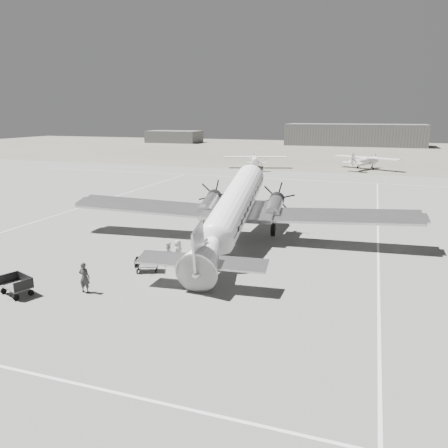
{
  "coord_description": "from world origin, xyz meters",
  "views": [
    {
      "loc": [
        11.1,
        -25.66,
        9.68
      ],
      "look_at": [
        1.59,
        2.35,
        2.2
      ],
      "focal_mm": 35.0,
      "sensor_mm": 36.0,
      "label": 1
    }
  ],
  "objects_px": {
    "hangar_main": "(354,135)",
    "baggage_cart_far": "(17,286)",
    "ramp_agent": "(169,254)",
    "baggage_cart_near": "(147,265)",
    "passenger": "(178,252)",
    "shed_secondary": "(174,137)",
    "dc3_airliner": "(233,212)",
    "ground_crew": "(84,277)",
    "light_plane_left": "(255,162)",
    "light_plane_right": "(365,162)"
  },
  "relations": [
    {
      "from": "shed_secondary",
      "to": "dc3_airliner",
      "type": "distance_m",
      "value": 124.28
    },
    {
      "from": "shed_secondary",
      "to": "dc3_airliner",
      "type": "bearing_deg",
      "value": -62.91
    },
    {
      "from": "passenger",
      "to": "ground_crew",
      "type": "bearing_deg",
      "value": 162.53
    },
    {
      "from": "hangar_main",
      "to": "baggage_cart_far",
      "type": "bearing_deg",
      "value": -95.31
    },
    {
      "from": "shed_secondary",
      "to": "light_plane_left",
      "type": "bearing_deg",
      "value": -54.0
    },
    {
      "from": "light_plane_left",
      "to": "light_plane_right",
      "type": "relative_size",
      "value": 0.96
    },
    {
      "from": "light_plane_left",
      "to": "light_plane_right",
      "type": "distance_m",
      "value": 19.65
    },
    {
      "from": "ground_crew",
      "to": "ramp_agent",
      "type": "distance_m",
      "value": 6.07
    },
    {
      "from": "dc3_airliner",
      "to": "hangar_main",
      "type": "bearing_deg",
      "value": 83.04
    },
    {
      "from": "light_plane_right",
      "to": "ramp_agent",
      "type": "distance_m",
      "value": 58.74
    },
    {
      "from": "shed_secondary",
      "to": "hangar_main",
      "type": "bearing_deg",
      "value": 4.76
    },
    {
      "from": "baggage_cart_near",
      "to": "passenger",
      "type": "distance_m",
      "value": 2.36
    },
    {
      "from": "shed_secondary",
      "to": "dc3_airliner",
      "type": "relative_size",
      "value": 0.65
    },
    {
      "from": "hangar_main",
      "to": "ground_crew",
      "type": "xyz_separation_m",
      "value": [
        -8.53,
        -126.65,
        -2.42
      ]
    },
    {
      "from": "light_plane_left",
      "to": "passenger",
      "type": "bearing_deg",
      "value": -97.35
    },
    {
      "from": "dc3_airliner",
      "to": "baggage_cart_far",
      "type": "xyz_separation_m",
      "value": [
        -8.49,
        -12.48,
        -2.11
      ]
    },
    {
      "from": "baggage_cart_near",
      "to": "passenger",
      "type": "bearing_deg",
      "value": 35.18
    },
    {
      "from": "light_plane_left",
      "to": "ramp_agent",
      "type": "bearing_deg",
      "value": -97.81
    },
    {
      "from": "hangar_main",
      "to": "shed_secondary",
      "type": "bearing_deg",
      "value": -175.24
    },
    {
      "from": "light_plane_right",
      "to": "baggage_cart_near",
      "type": "distance_m",
      "value": 60.31
    },
    {
      "from": "baggage_cart_far",
      "to": "ground_crew",
      "type": "relative_size",
      "value": 1.06
    },
    {
      "from": "hangar_main",
      "to": "light_plane_left",
      "type": "relative_size",
      "value": 3.6
    },
    {
      "from": "light_plane_left",
      "to": "passenger",
      "type": "height_order",
      "value": "light_plane_left"
    },
    {
      "from": "baggage_cart_near",
      "to": "ground_crew",
      "type": "height_order",
      "value": "ground_crew"
    },
    {
      "from": "baggage_cart_near",
      "to": "passenger",
      "type": "xyz_separation_m",
      "value": [
        1.24,
        1.97,
        0.39
      ]
    },
    {
      "from": "hangar_main",
      "to": "passenger",
      "type": "distance_m",
      "value": 120.76
    },
    {
      "from": "dc3_airliner",
      "to": "baggage_cart_far",
      "type": "height_order",
      "value": "dc3_airliner"
    },
    {
      "from": "hangar_main",
      "to": "baggage_cart_far",
      "type": "distance_m",
      "value": 128.71
    },
    {
      "from": "shed_secondary",
      "to": "light_plane_right",
      "type": "height_order",
      "value": "shed_secondary"
    },
    {
      "from": "hangar_main",
      "to": "baggage_cart_near",
      "type": "height_order",
      "value": "hangar_main"
    },
    {
      "from": "ground_crew",
      "to": "dc3_airliner",
      "type": "bearing_deg",
      "value": -119.52
    },
    {
      "from": "hangar_main",
      "to": "light_plane_right",
      "type": "xyz_separation_m",
      "value": [
        4.83,
        -63.41,
        -2.04
      ]
    },
    {
      "from": "shed_secondary",
      "to": "passenger",
      "type": "distance_m",
      "value": 127.75
    },
    {
      "from": "light_plane_left",
      "to": "passenger",
      "type": "relative_size",
      "value": 7.09
    },
    {
      "from": "dc3_airliner",
      "to": "passenger",
      "type": "bearing_deg",
      "value": -119.54
    },
    {
      "from": "ground_crew",
      "to": "ramp_agent",
      "type": "xyz_separation_m",
      "value": [
        2.55,
        5.51,
        -0.07
      ]
    },
    {
      "from": "dc3_airliner",
      "to": "light_plane_left",
      "type": "height_order",
      "value": "dc3_airliner"
    },
    {
      "from": "baggage_cart_near",
      "to": "ground_crew",
      "type": "bearing_deg",
      "value": -134.62
    },
    {
      "from": "light_plane_right",
      "to": "baggage_cart_far",
      "type": "xyz_separation_m",
      "value": [
        -16.73,
        -64.72,
        -0.73
      ]
    },
    {
      "from": "shed_secondary",
      "to": "baggage_cart_far",
      "type": "relative_size",
      "value": 9.65
    },
    {
      "from": "light_plane_right",
      "to": "baggage_cart_near",
      "type": "relative_size",
      "value": 7.96
    },
    {
      "from": "baggage_cart_far",
      "to": "ramp_agent",
      "type": "height_order",
      "value": "ramp_agent"
    },
    {
      "from": "ground_crew",
      "to": "passenger",
      "type": "relative_size",
      "value": 1.07
    },
    {
      "from": "shed_secondary",
      "to": "ramp_agent",
      "type": "height_order",
      "value": "shed_secondary"
    },
    {
      "from": "light_plane_left",
      "to": "ramp_agent",
      "type": "xyz_separation_m",
      "value": [
        8.3,
        -53.22,
        -0.4
      ]
    },
    {
      "from": "light_plane_left",
      "to": "baggage_cart_far",
      "type": "height_order",
      "value": "light_plane_left"
    },
    {
      "from": "dc3_airliner",
      "to": "passenger",
      "type": "distance_m",
      "value": 5.73
    },
    {
      "from": "baggage_cart_near",
      "to": "baggage_cart_far",
      "type": "height_order",
      "value": "baggage_cart_far"
    },
    {
      "from": "dc3_airliner",
      "to": "baggage_cart_near",
      "type": "height_order",
      "value": "dc3_airliner"
    },
    {
      "from": "dc3_airliner",
      "to": "baggage_cart_far",
      "type": "bearing_deg",
      "value": -129.48
    }
  ]
}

